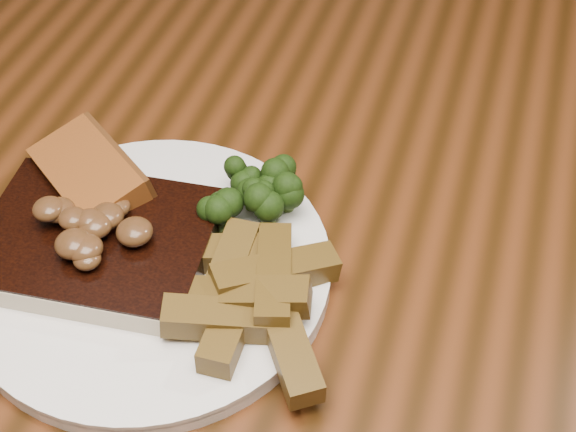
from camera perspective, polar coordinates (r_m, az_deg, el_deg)
name	(u,v)px	position (r m, az deg, el deg)	size (l,w,h in m)	color
dining_table	(305,321)	(0.71, 1.20, -7.47)	(1.60, 0.90, 0.75)	#502610
chair_far	(564,79)	(1.30, 19.02, 9.19)	(0.50, 0.50, 0.90)	black
plate	(150,270)	(0.63, -9.76, -3.78)	(0.28, 0.28, 0.01)	white
steak	(97,243)	(0.63, -13.40, -1.89)	(0.17, 0.13, 0.03)	black
steak_bone	(61,305)	(0.60, -15.86, -6.12)	(0.16, 0.01, 0.02)	beige
mushroom_pile	(98,217)	(0.61, -13.35, -0.08)	(0.08, 0.08, 0.03)	#512E19
garlic_bread	(92,191)	(0.67, -13.73, 1.72)	(0.10, 0.06, 0.02)	#994C1B
potato_wedges	(238,290)	(0.59, -3.58, -5.27)	(0.12, 0.12, 0.02)	brown
broccoli_cluster	(257,198)	(0.64, -2.21, 1.28)	(0.07, 0.07, 0.04)	black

